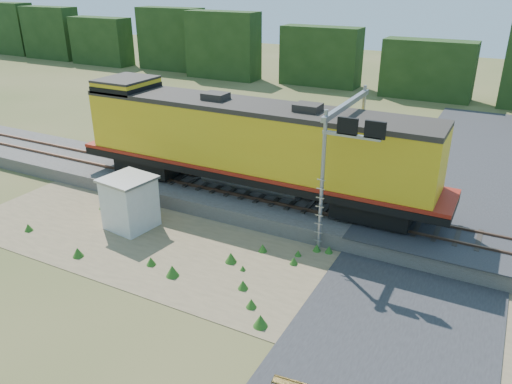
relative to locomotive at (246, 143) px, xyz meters
The scene contains 10 objects.
ground 7.57m from the locomotive, 64.35° to the right, with size 140.00×140.00×0.00m, color #475123.
ballast 4.31m from the locomotive, ahead, with size 70.00×5.00×0.80m, color slate.
rails 3.97m from the locomotive, ahead, with size 70.00×1.54×0.16m.
dirt_shoulder 6.63m from the locomotive, 80.90° to the right, with size 26.00×8.00×0.03m, color #8C7754.
road 11.73m from the locomotive, 28.02° to the right, with size 7.00×66.00×0.86m.
tree_line_north 32.13m from the locomotive, 84.86° to the left, with size 130.00×3.00×6.50m.
weed_clumps 6.94m from the locomotive, 95.99° to the right, with size 15.00×6.20×0.56m, color #2B621C, non-canonical shape.
locomotive is the anchor object (origin of this frame).
shed 6.68m from the locomotive, 127.77° to the right, with size 2.53×2.53×2.69m.
signal_gantry 5.89m from the locomotive, ahead, with size 2.64×6.20×6.66m.
Camera 1 is at (9.26, -15.94, 11.75)m, focal length 35.00 mm.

